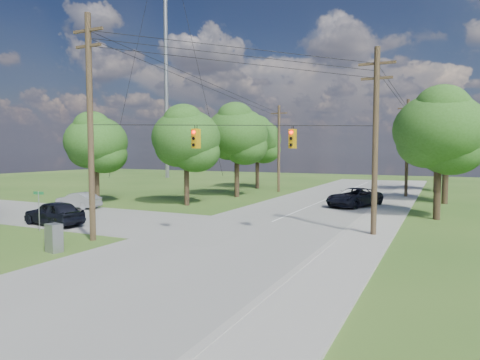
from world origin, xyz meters
The scene contains 22 objects.
ground centered at (0.00, 0.00, 0.00)m, with size 140.00×140.00×0.00m, color #30551C.
main_road centered at (2.00, 5.00, 0.01)m, with size 10.00×100.00×0.03m, color gray.
sidewalk_east centered at (8.70, 5.00, 0.06)m, with size 2.60×100.00×0.12m, color #9B9991.
pole_sw centered at (-4.60, 0.40, 6.23)m, with size 2.00×0.32×12.00m.
pole_ne centered at (8.90, 8.00, 5.47)m, with size 2.00×0.32×10.50m.
pole_north_e centered at (8.90, 30.00, 5.13)m, with size 2.00×0.32×10.00m.
pole_north_w centered at (-5.00, 30.00, 5.13)m, with size 2.00×0.32×10.00m.
power_lines centered at (1.50, 11.54, 9.15)m, with size 13.93×29.62×4.93m.
traffic_signals centered at (2.55, 4.43, 5.50)m, with size 4.91×3.27×1.05m.
radio_mast centered at (-32.00, 46.00, 22.50)m, with size 0.70×0.70×45.00m, color gray.
tree_w_near centered at (-8.00, 15.00, 5.92)m, with size 6.00×6.00×8.40m.
tree_w_mid centered at (-7.00, 23.00, 6.58)m, with size 6.40×6.40×9.22m.
tree_w_far centered at (-9.00, 33.00, 6.25)m, with size 6.00×6.00×8.73m.
tree_e_near centered at (12.00, 16.00, 6.25)m, with size 6.20×6.20×8.81m.
tree_e_mid centered at (12.50, 26.00, 6.91)m, with size 6.60×6.60×9.64m.
tree_e_far centered at (11.50, 38.00, 5.92)m, with size 5.80×5.80×8.32m.
tree_cross_n centered at (-16.00, 12.50, 5.59)m, with size 5.60×5.60×7.91m.
car_cross_dark centered at (-10.19, 2.70, 0.83)m, with size 1.87×4.66×1.59m, color black.
car_cross_silver centered at (-14.98, 9.30, 0.70)m, with size 1.40×4.02×1.33m, color #A2A3A8.
car_main_north centered at (5.50, 20.36, 0.82)m, with size 2.62×5.69×1.58m, color black.
control_cabinet centered at (-4.26, -2.44, 0.68)m, with size 0.75×0.54×1.36m, color gray.
street_name_sign centered at (-9.46, 1.00, 1.55)m, with size 0.71×0.15×2.39m.
Camera 1 is at (12.41, -16.71, 4.85)m, focal length 32.00 mm.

